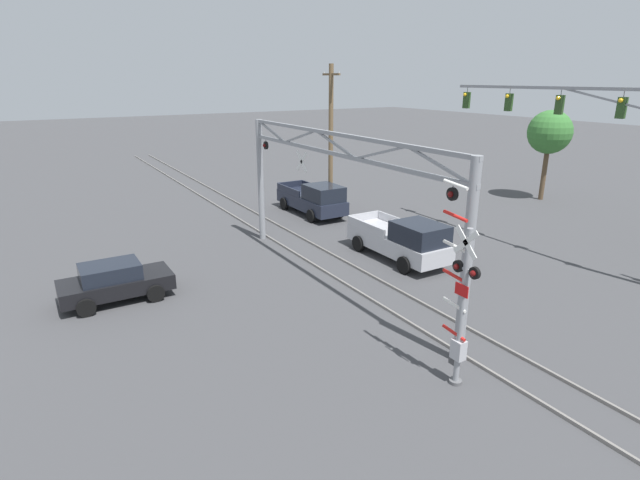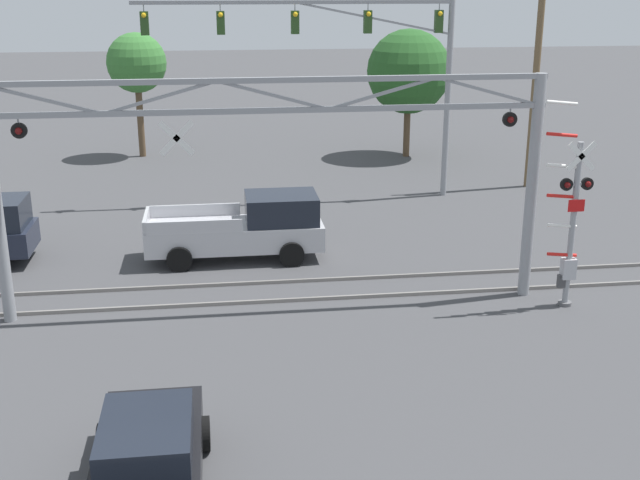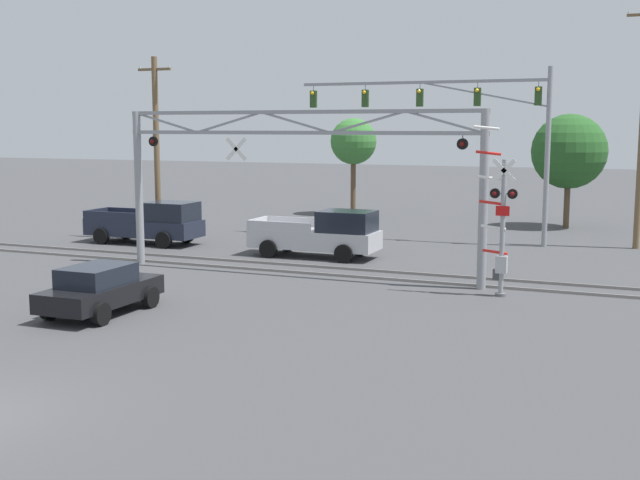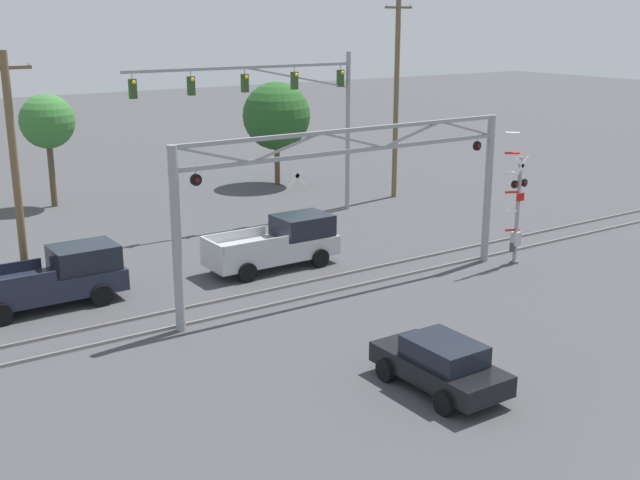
% 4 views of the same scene
% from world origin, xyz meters
% --- Properties ---
extents(rail_track_near, '(80.00, 0.08, 0.10)m').
position_xyz_m(rail_track_near, '(0.00, 16.40, 0.05)').
color(rail_track_near, gray).
rests_on(rail_track_near, ground_plane).
extents(rail_track_far, '(80.00, 0.08, 0.10)m').
position_xyz_m(rail_track_far, '(0.00, 17.83, 0.05)').
color(rail_track_far, gray).
rests_on(rail_track_far, ground_plane).
extents(crossing_gantry, '(14.13, 0.31, 6.10)m').
position_xyz_m(crossing_gantry, '(-0.01, 16.11, 3.99)').
color(crossing_gantry, gray).
rests_on(crossing_gantry, ground_plane).
extents(crossing_signal_mast, '(1.45, 0.35, 5.55)m').
position_xyz_m(crossing_signal_mast, '(7.66, 15.19, 2.19)').
color(crossing_signal_mast, gray).
rests_on(crossing_signal_mast, ground_plane).
extents(traffic_signal_span, '(12.17, 0.39, 8.19)m').
position_xyz_m(traffic_signal_span, '(4.35, 27.00, 5.85)').
color(traffic_signal_span, gray).
rests_on(traffic_signal_span, ground_plane).
extents(pickup_truck_lead, '(5.48, 2.19, 2.03)m').
position_xyz_m(pickup_truck_lead, '(-0.61, 20.23, 0.99)').
color(pickup_truck_lead, '#B7B7BC').
rests_on(pickup_truck_lead, ground_plane).
extents(sedan_waiting, '(2.04, 4.01, 1.47)m').
position_xyz_m(sedan_waiting, '(-2.82, 8.16, 0.76)').
color(sedan_waiting, black).
rests_on(sedan_waiting, ground_plane).
extents(utility_pole_right, '(1.80, 0.28, 10.96)m').
position_xyz_m(utility_pole_right, '(11.66, 27.92, 5.63)').
color(utility_pole_right, brown).
rests_on(utility_pole_right, ground_plane).
extents(background_tree_beyond_span, '(4.05, 4.05, 6.19)m').
position_xyz_m(background_tree_beyond_span, '(7.98, 34.63, 4.15)').
color(background_tree_beyond_span, brown).
rests_on(background_tree_beyond_span, ground_plane).
extents(background_tree_far_left_verge, '(2.87, 2.87, 6.02)m').
position_xyz_m(background_tree_far_left_verge, '(-5.06, 36.34, 4.54)').
color(background_tree_far_left_verge, brown).
rests_on(background_tree_far_left_verge, ground_plane).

